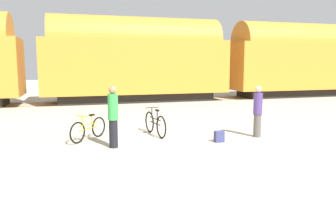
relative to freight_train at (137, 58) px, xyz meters
The scene contains 9 objects.
ground_plane 11.36m from the freight_train, 90.00° to the right, with size 80.00×80.00×0.00m, color #B2A893.
freight_train is the anchor object (origin of this frame).
rail_near 2.78m from the freight_train, 90.00° to the right, with size 47.43×0.07×0.01m, color #4C4238.
rail_far 2.78m from the freight_train, 90.00° to the left, with size 47.43×0.07×0.01m, color #4C4238.
bicycle_black 10.02m from the freight_train, 97.04° to the right, with size 0.46×1.72×0.91m.
bicycle_yellow 10.61m from the freight_train, 108.90° to the right, with size 1.15×1.24×0.81m.
person_in_purple 11.16m from the freight_train, 79.96° to the right, with size 0.28×0.28×1.66m.
person_in_green 11.39m from the freight_train, 103.93° to the right, with size 0.29×0.29×1.75m.
backpack 11.43m from the freight_train, 87.72° to the right, with size 0.28×0.20×0.34m.
Camera 1 is at (-3.71, -9.01, 2.39)m, focal length 35.00 mm.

